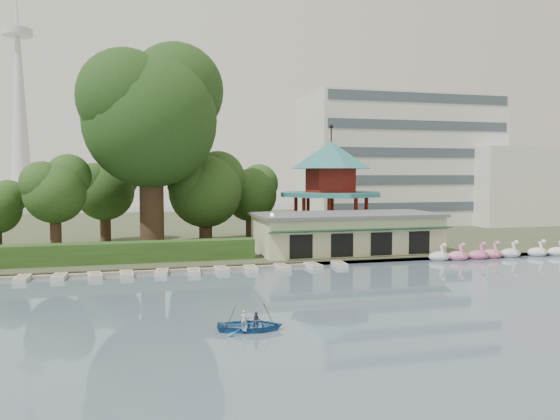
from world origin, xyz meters
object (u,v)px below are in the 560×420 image
object	(u,v)px
dock	(119,272)
pavilion	(331,180)
rowboat_with_passengers	(250,321)
boathouse	(346,232)
big_tree	(152,110)

from	to	relation	value
dock	pavilion	world-z (taller)	pavilion
dock	rowboat_with_passengers	world-z (taller)	rowboat_with_passengers
boathouse	pavilion	bearing A→B (deg)	78.72
dock	rowboat_with_passengers	size ratio (longest dim) A/B	6.32
boathouse	big_tree	xyz separation A→B (m)	(-18.82, 6.25, 12.37)
dock	boathouse	world-z (taller)	boathouse
dock	big_tree	size ratio (longest dim) A/B	1.56
dock	rowboat_with_passengers	bearing A→B (deg)	-69.26
dock	boathouse	size ratio (longest dim) A/B	1.83
dock	big_tree	distance (m)	18.58
rowboat_with_passengers	boathouse	bearing A→B (deg)	57.94
pavilion	big_tree	size ratio (longest dim) A/B	0.62
pavilion	big_tree	xyz separation A→B (m)	(-20.82, -3.78, 7.25)
pavilion	big_tree	distance (m)	22.37
dock	rowboat_with_passengers	xyz separation A→B (m)	(7.16, -18.91, 0.38)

